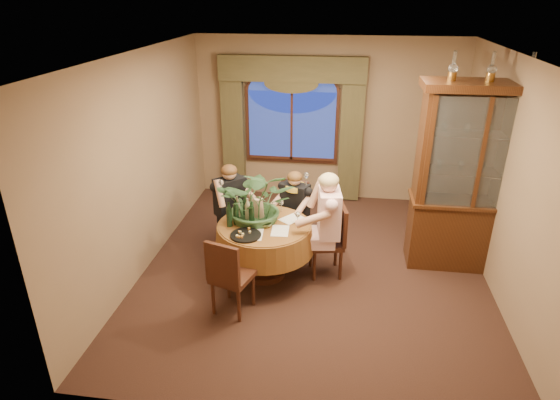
# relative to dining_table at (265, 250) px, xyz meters

# --- Properties ---
(floor) EXTENTS (5.00, 5.00, 0.00)m
(floor) POSITION_rel_dining_table_xyz_m (0.63, 0.25, -0.38)
(floor) COLOR black
(floor) RESTS_ON ground
(wall_back) EXTENTS (4.50, 0.00, 4.50)m
(wall_back) POSITION_rel_dining_table_xyz_m (0.63, 2.75, 1.02)
(wall_back) COLOR #82674B
(wall_back) RESTS_ON ground
(wall_right) EXTENTS (0.00, 5.00, 5.00)m
(wall_right) POSITION_rel_dining_table_xyz_m (2.88, 0.25, 1.02)
(wall_right) COLOR #82674B
(wall_right) RESTS_ON ground
(ceiling) EXTENTS (5.00, 5.00, 0.00)m
(ceiling) POSITION_rel_dining_table_xyz_m (0.63, 0.25, 2.42)
(ceiling) COLOR white
(ceiling) RESTS_ON wall_back
(window) EXTENTS (1.62, 0.10, 1.32)m
(window) POSITION_rel_dining_table_xyz_m (0.03, 2.68, 0.92)
(window) COLOR navy
(window) RESTS_ON wall_back
(arched_transom) EXTENTS (1.60, 0.06, 0.44)m
(arched_transom) POSITION_rel_dining_table_xyz_m (0.03, 2.68, 1.71)
(arched_transom) COLOR navy
(arched_transom) RESTS_ON wall_back
(drapery_left) EXTENTS (0.38, 0.14, 2.32)m
(drapery_left) POSITION_rel_dining_table_xyz_m (-1.00, 2.63, 0.80)
(drapery_left) COLOR #423D24
(drapery_left) RESTS_ON floor
(drapery_right) EXTENTS (0.38, 0.14, 2.32)m
(drapery_right) POSITION_rel_dining_table_xyz_m (1.06, 2.63, 0.80)
(drapery_right) COLOR #423D24
(drapery_right) RESTS_ON floor
(swag_valance) EXTENTS (2.45, 0.16, 0.42)m
(swag_valance) POSITION_rel_dining_table_xyz_m (0.03, 2.60, 1.90)
(swag_valance) COLOR #423D24
(swag_valance) RESTS_ON wall_back
(dining_table) EXTENTS (1.56, 1.56, 0.75)m
(dining_table) POSITION_rel_dining_table_xyz_m (0.00, 0.00, 0.00)
(dining_table) COLOR #94391A
(dining_table) RESTS_ON floor
(china_cabinet) EXTENTS (1.52, 0.60, 2.48)m
(china_cabinet) POSITION_rel_dining_table_xyz_m (2.59, 0.67, 0.86)
(china_cabinet) COLOR #32180C
(china_cabinet) RESTS_ON floor
(oil_lamp_left) EXTENTS (0.11, 0.11, 0.34)m
(oil_lamp_left) POSITION_rel_dining_table_xyz_m (2.15, 0.67, 2.27)
(oil_lamp_left) COLOR #A5722D
(oil_lamp_left) RESTS_ON china_cabinet
(oil_lamp_center) EXTENTS (0.11, 0.11, 0.34)m
(oil_lamp_center) POSITION_rel_dining_table_xyz_m (2.59, 0.67, 2.27)
(oil_lamp_center) COLOR #A5722D
(oil_lamp_center) RESTS_ON china_cabinet
(oil_lamp_right) EXTENTS (0.11, 0.11, 0.34)m
(oil_lamp_right) POSITION_rel_dining_table_xyz_m (3.02, 0.67, 2.27)
(oil_lamp_right) COLOR #A5722D
(oil_lamp_right) RESTS_ON china_cabinet
(chair_right) EXTENTS (0.50, 0.50, 0.96)m
(chair_right) POSITION_rel_dining_table_xyz_m (0.78, 0.17, 0.10)
(chair_right) COLOR black
(chair_right) RESTS_ON floor
(chair_back_right) EXTENTS (0.52, 0.52, 0.96)m
(chair_back_right) POSITION_rel_dining_table_xyz_m (0.22, 0.81, 0.10)
(chair_back_right) COLOR black
(chair_back_right) RESTS_ON floor
(chair_back) EXTENTS (0.59, 0.59, 0.96)m
(chair_back) POSITION_rel_dining_table_xyz_m (-0.53, 0.71, 0.10)
(chair_back) COLOR black
(chair_back) RESTS_ON floor
(chair_front_left) EXTENTS (0.53, 0.53, 0.96)m
(chair_front_left) POSITION_rel_dining_table_xyz_m (-0.24, -0.77, 0.10)
(chair_front_left) COLOR black
(chair_front_left) RESTS_ON floor
(person_pink) EXTENTS (0.54, 0.58, 1.45)m
(person_pink) POSITION_rel_dining_table_xyz_m (0.81, 0.11, 0.35)
(person_pink) COLOR beige
(person_pink) RESTS_ON floor
(person_back) EXTENTS (0.63, 0.63, 1.30)m
(person_back) POSITION_rel_dining_table_xyz_m (-0.60, 0.64, 0.27)
(person_back) COLOR black
(person_back) RESTS_ON floor
(person_scarf) EXTENTS (0.55, 0.53, 1.21)m
(person_scarf) POSITION_rel_dining_table_xyz_m (0.31, 0.74, 0.23)
(person_scarf) COLOR black
(person_scarf) RESTS_ON floor
(stoneware_vase) EXTENTS (0.16, 0.16, 0.29)m
(stoneware_vase) POSITION_rel_dining_table_xyz_m (-0.10, 0.14, 0.52)
(stoneware_vase) COLOR gray
(stoneware_vase) RESTS_ON dining_table
(centerpiece_plant) EXTENTS (0.97, 1.08, 0.84)m
(centerpiece_plant) POSITION_rel_dining_table_xyz_m (-0.10, 0.14, 1.00)
(centerpiece_plant) COLOR #335C34
(centerpiece_plant) RESTS_ON dining_table
(olive_bowl) EXTENTS (0.16, 0.16, 0.05)m
(olive_bowl) POSITION_rel_dining_table_xyz_m (0.02, -0.05, 0.40)
(olive_bowl) COLOR #4F6133
(olive_bowl) RESTS_ON dining_table
(cheese_platter) EXTENTS (0.37, 0.37, 0.02)m
(cheese_platter) POSITION_rel_dining_table_xyz_m (-0.17, -0.34, 0.39)
(cheese_platter) COLOR black
(cheese_platter) RESTS_ON dining_table
(wine_bottle_0) EXTENTS (0.07, 0.07, 0.33)m
(wine_bottle_0) POSITION_rel_dining_table_xyz_m (-0.42, -0.11, 0.54)
(wine_bottle_0) COLOR black
(wine_bottle_0) RESTS_ON dining_table
(wine_bottle_1) EXTENTS (0.07, 0.07, 0.33)m
(wine_bottle_1) POSITION_rel_dining_table_xyz_m (-0.22, 0.03, 0.54)
(wine_bottle_1) COLOR tan
(wine_bottle_1) RESTS_ON dining_table
(wine_bottle_2) EXTENTS (0.07, 0.07, 0.33)m
(wine_bottle_2) POSITION_rel_dining_table_xyz_m (-0.15, -0.05, 0.54)
(wine_bottle_2) COLOR black
(wine_bottle_2) RESTS_ON dining_table
(wine_bottle_3) EXTENTS (0.07, 0.07, 0.33)m
(wine_bottle_3) POSITION_rel_dining_table_xyz_m (-0.35, -0.04, 0.54)
(wine_bottle_3) COLOR black
(wine_bottle_3) RESTS_ON dining_table
(wine_bottle_4) EXTENTS (0.07, 0.07, 0.33)m
(wine_bottle_4) POSITION_rel_dining_table_xyz_m (-0.36, 0.08, 0.54)
(wine_bottle_4) COLOR tan
(wine_bottle_4) RESTS_ON dining_table
(wine_bottle_5) EXTENTS (0.07, 0.07, 0.33)m
(wine_bottle_5) POSITION_rel_dining_table_xyz_m (-0.27, 0.17, 0.54)
(wine_bottle_5) COLOR black
(wine_bottle_5) RESTS_ON dining_table
(tasting_paper_0) EXTENTS (0.23, 0.31, 0.00)m
(tasting_paper_0) POSITION_rel_dining_table_xyz_m (0.22, -0.15, 0.38)
(tasting_paper_0) COLOR white
(tasting_paper_0) RESTS_ON dining_table
(tasting_paper_1) EXTENTS (0.35, 0.37, 0.00)m
(tasting_paper_1) POSITION_rel_dining_table_xyz_m (0.33, 0.20, 0.38)
(tasting_paper_1) COLOR white
(tasting_paper_1) RESTS_ON dining_table
(tasting_paper_2) EXTENTS (0.23, 0.31, 0.00)m
(tasting_paper_2) POSITION_rel_dining_table_xyz_m (-0.08, -0.29, 0.38)
(tasting_paper_2) COLOR white
(tasting_paper_2) RESTS_ON dining_table
(wine_glass_person_pink) EXTENTS (0.07, 0.07, 0.18)m
(wine_glass_person_pink) POSITION_rel_dining_table_xyz_m (0.42, 0.06, 0.46)
(wine_glass_person_pink) COLOR silver
(wine_glass_person_pink) RESTS_ON dining_table
(wine_glass_person_back) EXTENTS (0.07, 0.07, 0.18)m
(wine_glass_person_back) POSITION_rel_dining_table_xyz_m (-0.29, 0.31, 0.46)
(wine_glass_person_back) COLOR silver
(wine_glass_person_back) RESTS_ON dining_table
(wine_glass_person_scarf) EXTENTS (0.07, 0.07, 0.18)m
(wine_glass_person_scarf) POSITION_rel_dining_table_xyz_m (0.16, 0.39, 0.46)
(wine_glass_person_scarf) COLOR silver
(wine_glass_person_scarf) RESTS_ON dining_table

